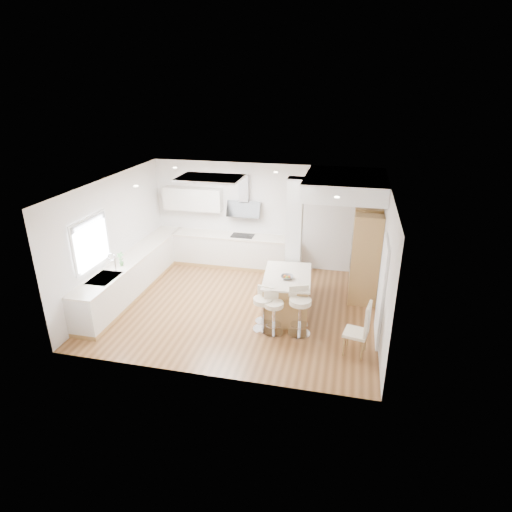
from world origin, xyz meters
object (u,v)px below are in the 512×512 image
(peninsula, at_px, (287,294))
(bar_stool_b, at_px, (274,311))
(bar_stool_a, at_px, (263,307))
(bar_stool_c, at_px, (300,309))
(dining_chair, at_px, (362,328))

(peninsula, height_order, bar_stool_b, peninsula)
(peninsula, relative_size, bar_stool_b, 1.75)
(bar_stool_a, height_order, bar_stool_b, bar_stool_a)
(peninsula, bearing_deg, bar_stool_a, -120.46)
(peninsula, xyz_separation_m, bar_stool_c, (0.38, -0.78, 0.11))
(bar_stool_a, height_order, bar_stool_c, bar_stool_c)
(bar_stool_b, bearing_deg, bar_stool_a, 138.34)
(peninsula, relative_size, bar_stool_a, 1.71)
(bar_stool_c, height_order, dining_chair, dining_chair)
(bar_stool_a, distance_m, bar_stool_c, 0.74)
(bar_stool_b, bearing_deg, peninsula, 59.94)
(bar_stool_a, distance_m, bar_stool_b, 0.24)
(bar_stool_a, xyz_separation_m, dining_chair, (1.93, -0.45, 0.06))
(bar_stool_b, bearing_deg, bar_stool_c, -12.62)
(bar_stool_a, height_order, dining_chair, dining_chair)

